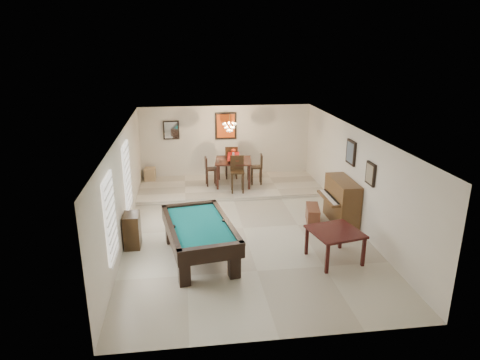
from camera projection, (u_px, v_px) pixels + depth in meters
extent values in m
cube|color=beige|center=(243.00, 228.00, 11.37)|extent=(6.00, 9.00, 0.02)
cube|color=silver|center=(226.00, 142.00, 15.21)|extent=(6.00, 0.04, 2.60)
cube|color=silver|center=(282.00, 271.00, 6.73)|extent=(6.00, 0.04, 2.60)
cube|color=silver|center=(123.00, 187.00, 10.60)|extent=(0.04, 9.00, 2.60)
cube|color=silver|center=(355.00, 177.00, 11.34)|extent=(0.04, 9.00, 2.60)
cube|color=white|center=(243.00, 132.00, 10.56)|extent=(6.00, 9.00, 0.04)
cube|color=beige|center=(230.00, 186.00, 14.41)|extent=(6.00, 2.50, 0.12)
cube|color=white|center=(110.00, 217.00, 8.50)|extent=(0.06, 1.00, 1.70)
cube|color=white|center=(127.00, 175.00, 11.13)|extent=(0.06, 1.00, 1.70)
cube|color=brown|center=(313.00, 215.00, 11.64)|extent=(0.48, 0.88, 0.46)
cube|color=black|center=(132.00, 231.00, 10.23)|extent=(0.37, 0.56, 0.83)
cube|color=tan|center=(150.00, 174.00, 14.88)|extent=(0.37, 0.46, 0.41)
cube|color=#D84C14|center=(226.00, 126.00, 14.98)|extent=(0.75, 0.06, 0.95)
cube|color=white|center=(171.00, 130.00, 14.78)|extent=(0.55, 0.06, 0.65)
cube|color=slate|center=(351.00, 152.00, 11.43)|extent=(0.06, 0.55, 0.65)
cube|color=gray|center=(371.00, 174.00, 10.26)|extent=(0.06, 0.45, 0.55)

